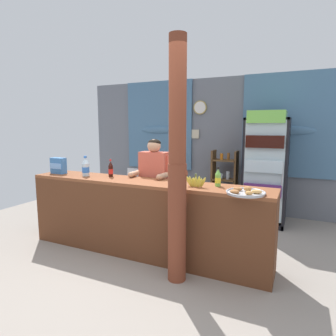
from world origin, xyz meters
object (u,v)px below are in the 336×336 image
banana_bunch (195,182)px  soda_bottle_cola (111,169)px  timber_post (177,169)px  bottle_shelf_rack (224,181)px  stall_counter (139,212)px  snack_box_biscuit (58,166)px  drink_fridge (266,163)px  pastry_tray (245,192)px  shopkeeper (154,178)px  plastic_lawn_chair (133,188)px  soda_bottle_water (86,167)px  soda_bottle_lime_soda (218,178)px

banana_bunch → soda_bottle_cola: bearing=173.6°
timber_post → bottle_shelf_rack: 2.67m
stall_counter → timber_post: timber_post is taller
stall_counter → snack_box_biscuit: (-1.43, 0.09, 0.50)m
stall_counter → snack_box_biscuit: size_ratio=14.06×
soda_bottle_cola → drink_fridge: bearing=44.7°
bottle_shelf_rack → pastry_tray: bottle_shelf_rack is taller
shopkeeper → pastry_tray: 1.50m
plastic_lawn_chair → banana_bunch: banana_bunch is taller
plastic_lawn_chair → pastry_tray: size_ratio=2.12×
stall_counter → bottle_shelf_rack: bottle_shelf_rack is taller
pastry_tray → timber_post: bearing=-160.6°
soda_bottle_water → soda_bottle_cola: bearing=14.3°
plastic_lawn_chair → soda_bottle_water: 1.63m
soda_bottle_water → banana_bunch: 1.67m
drink_fridge → pastry_tray: bearing=-89.1°
soda_bottle_cola → bottle_shelf_rack: bearing=62.5°
plastic_lawn_chair → soda_bottle_water: bearing=-84.0°
soda_bottle_cola → soda_bottle_lime_soda: (1.52, 0.01, -0.01)m
timber_post → stall_counter: bearing=155.2°
soda_bottle_water → banana_bunch: soda_bottle_water is taller
plastic_lawn_chair → shopkeeper: shopkeeper is taller
shopkeeper → pastry_tray: bearing=-23.1°
stall_counter → soda_bottle_cola: 0.76m
drink_fridge → pastry_tray: 2.10m
plastic_lawn_chair → soda_bottle_lime_soda: 2.55m
stall_counter → banana_bunch: size_ratio=12.27×
drink_fridge → plastic_lawn_chair: size_ratio=2.25×
stall_counter → bottle_shelf_rack: size_ratio=2.69×
timber_post → soda_bottle_lime_soda: (0.30, 0.51, -0.16)m
shopkeeper → bottle_shelf_rack: bearing=71.7°
shopkeeper → soda_bottle_lime_soda: 1.07m
bottle_shelf_rack → timber_post: bearing=-87.2°
stall_counter → plastic_lawn_chair: size_ratio=3.85×
stall_counter → soda_bottle_lime_soda: (0.97, 0.20, 0.48)m
drink_fridge → shopkeeper: bearing=-131.7°
bottle_shelf_rack → shopkeeper: bearing=-108.3°
drink_fridge → banana_bunch: (-0.56, -1.99, -0.01)m
bottle_shelf_rack → pastry_tray: size_ratio=3.04×
bottle_shelf_rack → banana_bunch: (0.21, -2.25, 0.41)m
timber_post → drink_fridge: 2.43m
timber_post → shopkeeper: bearing=130.8°
plastic_lawn_chair → soda_bottle_cola: bearing=-69.7°
timber_post → soda_bottle_lime_soda: 0.61m
timber_post → pastry_tray: (0.67, 0.24, -0.24)m
soda_bottle_cola → soda_bottle_lime_soda: bearing=0.3°
drink_fridge → soda_bottle_water: (-2.22, -1.93, 0.05)m
snack_box_biscuit → bottle_shelf_rack: bearing=48.1°
bottle_shelf_rack → plastic_lawn_chair: bearing=-156.8°
stall_counter → shopkeeper: bearing=95.2°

